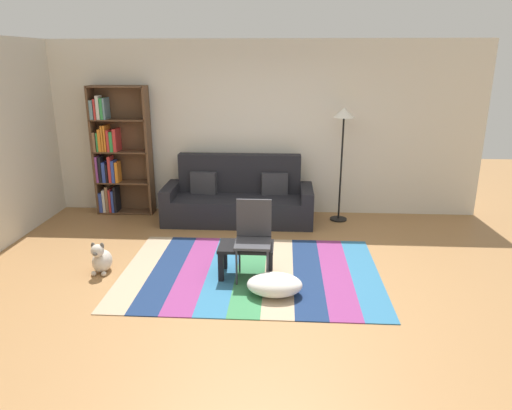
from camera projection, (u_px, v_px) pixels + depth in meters
name	position (u px, v px, depth m)	size (l,w,h in m)	color
ground_plane	(253.00, 279.00, 5.39)	(14.00, 14.00, 0.00)	#9E7042
back_wall	(264.00, 129.00, 7.41)	(6.80, 0.10, 2.70)	silver
rug	(251.00, 272.00, 5.54)	(3.01, 2.11, 0.01)	tan
couch	(239.00, 199.00, 7.23)	(2.26, 0.80, 1.00)	black
bookshelf	(115.00, 155.00, 7.44)	(0.90, 0.28, 2.02)	brown
coffee_table	(246.00, 252.00, 5.38)	(0.63, 0.41, 0.37)	black
pouf	(275.00, 285.00, 4.98)	(0.59, 0.42, 0.23)	white
dog	(101.00, 259.00, 5.52)	(0.22, 0.35, 0.40)	beige
standing_lamp	(343.00, 127.00, 6.92)	(0.32, 0.32, 1.73)	black
tv_remote	(255.00, 244.00, 5.36)	(0.04, 0.15, 0.02)	black
folding_chair	(253.00, 233.00, 5.31)	(0.40, 0.40, 0.90)	#38383D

